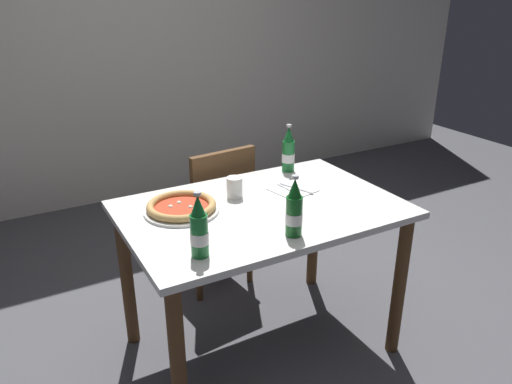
% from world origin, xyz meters
% --- Properties ---
extents(ground_plane, '(8.00, 8.00, 0.00)m').
position_xyz_m(ground_plane, '(0.00, 0.00, 0.00)').
color(ground_plane, '#4C4C51').
extents(back_wall_tiled, '(7.00, 0.10, 2.60)m').
position_xyz_m(back_wall_tiled, '(0.00, 2.20, 1.30)').
color(back_wall_tiled, silver).
rests_on(back_wall_tiled, ground_plane).
extents(dining_table_main, '(1.20, 0.80, 0.75)m').
position_xyz_m(dining_table_main, '(0.00, 0.00, 0.64)').
color(dining_table_main, silver).
rests_on(dining_table_main, ground_plane).
extents(chair_behind_table, '(0.44, 0.44, 0.85)m').
position_xyz_m(chair_behind_table, '(0.04, 0.61, 0.48)').
color(chair_behind_table, brown).
rests_on(chair_behind_table, ground_plane).
extents(pizza_margherita_near, '(0.32, 0.32, 0.04)m').
position_xyz_m(pizza_margherita_near, '(-0.32, 0.12, 0.77)').
color(pizza_margherita_near, white).
rests_on(pizza_margherita_near, dining_table_main).
extents(beer_bottle_left, '(0.07, 0.07, 0.25)m').
position_xyz_m(beer_bottle_left, '(-0.40, -0.26, 0.85)').
color(beer_bottle_left, '#196B2D').
rests_on(beer_bottle_left, dining_table_main).
extents(beer_bottle_center, '(0.07, 0.07, 0.25)m').
position_xyz_m(beer_bottle_center, '(-0.02, -0.29, 0.85)').
color(beer_bottle_center, '#14591E').
rests_on(beer_bottle_center, dining_table_main).
extents(beer_bottle_right, '(0.07, 0.07, 0.25)m').
position_xyz_m(beer_bottle_right, '(0.34, 0.32, 0.85)').
color(beer_bottle_right, '#196B2D').
rests_on(beer_bottle_right, dining_table_main).
extents(napkin_with_cutlery, '(0.21, 0.21, 0.01)m').
position_xyz_m(napkin_with_cutlery, '(0.22, 0.09, 0.75)').
color(napkin_with_cutlery, white).
rests_on(napkin_with_cutlery, dining_table_main).
extents(paper_cup, '(0.07, 0.07, 0.09)m').
position_xyz_m(paper_cup, '(-0.06, 0.15, 0.80)').
color(paper_cup, white).
rests_on(paper_cup, dining_table_main).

